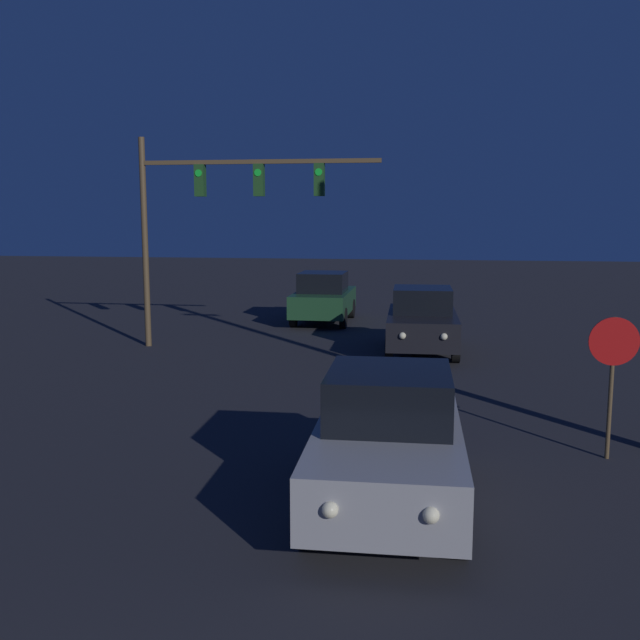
# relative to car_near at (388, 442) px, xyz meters

# --- Properties ---
(car_near) EXTENTS (2.02, 4.24, 1.84)m
(car_near) POSITION_rel_car_near_xyz_m (0.00, 0.00, 0.00)
(car_near) COLOR #99999E
(car_near) RESTS_ON ground_plane
(car_mid) EXTENTS (2.04, 4.25, 1.84)m
(car_mid) POSITION_rel_car_near_xyz_m (0.35, 11.02, 0.00)
(car_mid) COLOR black
(car_mid) RESTS_ON ground_plane
(car_far) EXTENTS (1.99, 4.23, 1.84)m
(car_far) POSITION_rel_car_near_xyz_m (-3.23, 16.21, 0.00)
(car_far) COLOR #1E4728
(car_far) RESTS_ON ground_plane
(traffic_signal_mast) EXTENTS (7.00, 0.30, 6.10)m
(traffic_signal_mast) POSITION_rel_car_near_xyz_m (-5.63, 10.81, 3.35)
(traffic_signal_mast) COLOR brown
(traffic_signal_mast) RESTS_ON ground_plane
(stop_sign) EXTENTS (0.77, 0.07, 2.31)m
(stop_sign) POSITION_rel_car_near_xyz_m (3.40, 2.43, 0.72)
(stop_sign) COLOR brown
(stop_sign) RESTS_ON ground_plane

